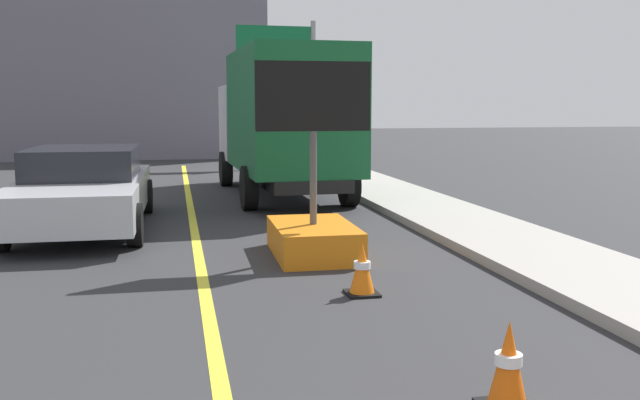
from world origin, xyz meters
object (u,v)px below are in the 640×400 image
arrow_board_trailer (313,222)px  pickup_car (84,188)px  highway_guide_sign (291,67)px  box_truck (283,119)px  traffic_cone_mid_lane (362,269)px  traffic_cone_near_sign (508,366)px

arrow_board_trailer → pickup_car: arrow_board_trailer is taller
highway_guide_sign → arrow_board_trailer: bearing=-98.4°
pickup_car → box_truck: bearing=40.7°
pickup_car → traffic_cone_mid_lane: size_ratio=8.53×
traffic_cone_near_sign → traffic_cone_mid_lane: 3.06m
pickup_car → highway_guide_sign: highway_guide_sign is taller
traffic_cone_near_sign → arrow_board_trailer: bearing=93.8°
arrow_board_trailer → traffic_cone_near_sign: bearing=-86.2°
box_truck → pickup_car: (-3.97, -3.42, -1.08)m
arrow_board_trailer → pickup_car: bearing=139.6°
pickup_car → traffic_cone_near_sign: size_ratio=7.89×
highway_guide_sign → traffic_cone_mid_lane: highway_guide_sign is taller
traffic_cone_near_sign → traffic_cone_mid_lane: (-0.21, 3.06, -0.02)m
pickup_car → traffic_cone_near_sign: 8.90m
highway_guide_sign → traffic_cone_near_sign: highway_guide_sign is taller
box_truck → highway_guide_sign: bearing=79.0°
highway_guide_sign → traffic_cone_mid_lane: 17.19m
highway_guide_sign → traffic_cone_near_sign: 20.17m
highway_guide_sign → traffic_cone_mid_lane: (-2.04, -16.78, -3.13)m
box_truck → pickup_car: size_ratio=1.35×
pickup_car → traffic_cone_near_sign: bearing=-65.0°
traffic_cone_mid_lane → pickup_car: bearing=125.3°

